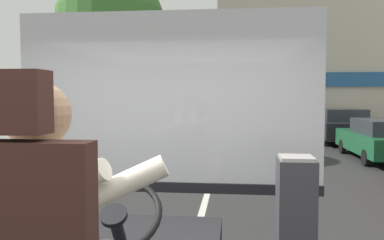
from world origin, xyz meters
name	(u,v)px	position (x,y,z in m)	size (l,w,h in m)	color
ground	(213,173)	(0.00, 8.80, -0.02)	(18.00, 44.00, 0.06)	#2C2C2C
bus_driver	(49,236)	(-0.09, -0.31, 1.53)	(0.78, 0.60, 0.84)	#332D28
fare_box	(295,230)	(0.92, 0.83, 1.19)	(0.22, 0.23, 0.90)	#333338
windshield_panel	(168,122)	(0.00, 1.62, 1.79)	(2.50, 0.08, 1.48)	silver
street_tree	(111,24)	(-3.53, 11.33, 4.34)	(3.56, 3.56, 6.13)	#4C3828
shop_building	(347,65)	(5.91, 18.41, 3.44)	(12.28, 4.87, 6.89)	#BCB29E
parked_car_black	(339,125)	(4.99, 15.95, 0.75)	(2.04, 4.29, 1.45)	black
parked_car_charcoal	(318,118)	(5.30, 21.88, 0.69)	(2.02, 4.37, 1.35)	#474C51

